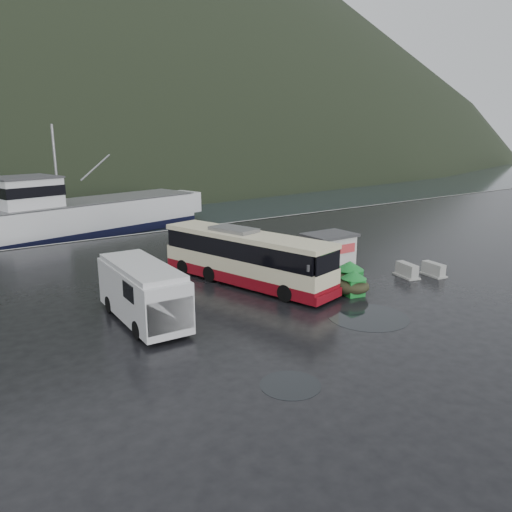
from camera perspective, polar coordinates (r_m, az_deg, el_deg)
ground at (r=26.68m, az=0.27°, el=-4.81°), size 160.00×160.00×0.00m
quay_edge at (r=43.92m, az=-15.27°, el=2.18°), size 160.00×0.60×1.50m
coach_bus at (r=29.19m, az=-1.16°, el=-3.14°), size 5.48×11.78×3.23m
white_van at (r=24.16m, az=-12.67°, el=-7.19°), size 2.59×6.71×2.77m
waste_bin_left at (r=27.61m, az=11.01°, el=-4.41°), size 1.19×1.19×1.38m
waste_bin_right at (r=28.82m, az=10.56°, el=-3.61°), size 1.13×1.13×1.58m
dome_tent at (r=27.88m, az=10.31°, el=-4.20°), size 2.41×2.93×1.00m
ticket_kiosk at (r=32.17m, az=8.26°, el=-1.66°), size 3.13×2.39×2.41m
jersey_barrier_a at (r=29.61m, az=9.22°, el=-3.08°), size 0.90×1.64×0.80m
jersey_barrier_b at (r=31.85m, az=16.80°, el=-2.29°), size 1.26×1.86×0.85m
jersey_barrier_c at (r=32.64m, az=19.56°, el=-2.12°), size 1.06×1.72×0.81m
fishing_trawler at (r=53.17m, az=-18.42°, el=3.94°), size 27.64×11.82×10.80m
puddles at (r=26.21m, az=7.42°, el=-5.26°), size 12.52×16.60×0.01m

